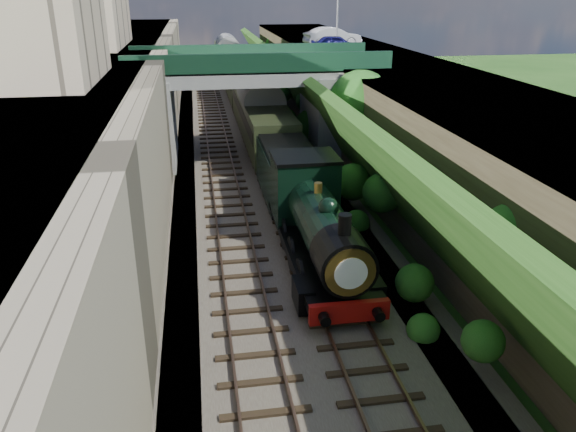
{
  "coord_description": "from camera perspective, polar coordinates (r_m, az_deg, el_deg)",
  "views": [
    {
      "loc": [
        -3.34,
        -12.42,
        10.82
      ],
      "look_at": [
        0.0,
        8.0,
        2.35
      ],
      "focal_mm": 35.0,
      "sensor_mm": 36.0,
      "label": 1
    }
  ],
  "objects": [
    {
      "name": "retaining_wall",
      "position": [
        33.31,
        -12.93,
        8.99
      ],
      "size": [
        1.0,
        90.0,
        7.0
      ],
      "primitive_type": "cube",
      "color": "#756B56",
      "rests_on": "ground"
    },
    {
      "name": "trackbed",
      "position": [
        34.31,
        -3.24,
        4.0
      ],
      "size": [
        10.0,
        90.0,
        0.2
      ],
      "primitive_type": "cube",
      "color": "#473F38",
      "rests_on": "ground"
    },
    {
      "name": "building_near",
      "position": [
        27.19,
        -23.4,
        16.7
      ],
      "size": [
        4.0,
        8.0,
        4.0
      ],
      "primitive_type": "cube",
      "color": "gray",
      "rests_on": "street_plateau_left"
    },
    {
      "name": "embankment_slope",
      "position": [
        34.73,
        4.95,
        8.77
      ],
      "size": [
        4.32,
        90.0,
        6.37
      ],
      "color": "#1E4714",
      "rests_on": "ground"
    },
    {
      "name": "coach_middle",
      "position": [
        59.81,
        -4.97,
        13.73
      ],
      "size": [
        2.9,
        18.0,
        3.7
      ],
      "color": "black",
      "rests_on": "trackbed"
    },
    {
      "name": "tree",
      "position": [
        32.72,
        7.46,
        11.19
      ],
      "size": [
        3.6,
        3.8,
        6.6
      ],
      "color": "black",
      "rests_on": "ground"
    },
    {
      "name": "street_plateau_right",
      "position": [
        35.71,
        12.19,
        9.31
      ],
      "size": [
        8.0,
        90.0,
        6.25
      ],
      "primitive_type": "cube",
      "color": "#262628",
      "rests_on": "ground"
    },
    {
      "name": "coach_front",
      "position": [
        41.38,
        -2.82,
        9.98
      ],
      "size": [
        2.9,
        18.0,
        3.7
      ],
      "color": "black",
      "rests_on": "trackbed"
    },
    {
      "name": "track_right",
      "position": [
        34.4,
        -1.25,
        4.34
      ],
      "size": [
        2.5,
        90.0,
        0.2
      ],
      "color": "black",
      "rests_on": "trackbed"
    },
    {
      "name": "lamppost",
      "position": [
        43.39,
        5.13,
        20.51
      ],
      "size": [
        0.87,
        0.15,
        6.0
      ],
      "color": "gray",
      "rests_on": "street_plateau_right"
    },
    {
      "name": "locomotive",
      "position": [
        22.57,
        3.09,
        -1.09
      ],
      "size": [
        3.1,
        10.22,
        3.83
      ],
      "color": "black",
      "rests_on": "trackbed"
    },
    {
      "name": "ground",
      "position": [
        16.81,
        4.63,
        -17.91
      ],
      "size": [
        160.0,
        160.0,
        0.0
      ],
      "primitive_type": "plane",
      "color": "#1E4714",
      "rests_on": "ground"
    },
    {
      "name": "car_blue",
      "position": [
        43.23,
        4.96,
        16.98
      ],
      "size": [
        4.12,
        2.3,
        1.32
      ],
      "primitive_type": "imported",
      "rotation": [
        0.0,
        0.0,
        1.37
      ],
      "color": "#141354",
      "rests_on": "street_plateau_right"
    },
    {
      "name": "street_plateau_left",
      "position": [
        33.72,
        -18.93,
        8.52
      ],
      "size": [
        6.0,
        90.0,
        7.0
      ],
      "primitive_type": "cube",
      "color": "#262628",
      "rests_on": "ground"
    },
    {
      "name": "car_silver",
      "position": [
        48.57,
        4.56,
        17.69
      ],
      "size": [
        4.86,
        2.32,
        1.54
      ],
      "primitive_type": "imported",
      "rotation": [
        0.0,
        0.0,
        1.72
      ],
      "color": "#BABABF",
      "rests_on": "street_plateau_right"
    },
    {
      "name": "road_bridge",
      "position": [
        37.29,
        -2.59,
        11.8
      ],
      "size": [
        16.0,
        6.4,
        7.25
      ],
      "color": "gray",
      "rests_on": "ground"
    },
    {
      "name": "track_left",
      "position": [
        34.13,
        -6.59,
        4.05
      ],
      "size": [
        2.5,
        90.0,
        0.2
      ],
      "color": "black",
      "rests_on": "trackbed"
    },
    {
      "name": "coach_rear",
      "position": [
        78.41,
        -6.13,
        15.7
      ],
      "size": [
        2.9,
        18.0,
        3.7
      ],
      "color": "black",
      "rests_on": "trackbed"
    },
    {
      "name": "tender",
      "position": [
        29.43,
        0.06,
        4.03
      ],
      "size": [
        2.7,
        6.0,
        3.05
      ],
      "color": "black",
      "rests_on": "trackbed"
    },
    {
      "name": "building_far",
      "position": [
        43.03,
        -20.11,
        19.91
      ],
      "size": [
        5.0,
        10.0,
        6.0
      ],
      "primitive_type": "cube",
      "color": "gray",
      "rests_on": "street_plateau_left"
    }
  ]
}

